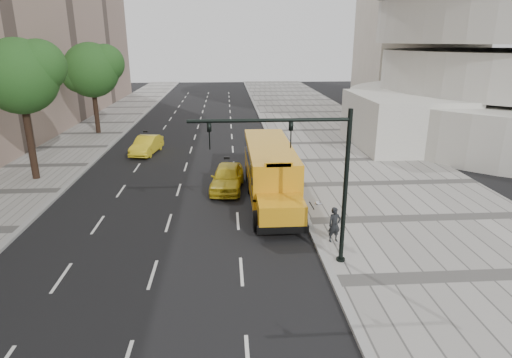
{
  "coord_description": "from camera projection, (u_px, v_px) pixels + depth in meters",
  "views": [
    {
      "loc": [
        2.04,
        -25.07,
        8.81
      ],
      "look_at": [
        3.5,
        -4.0,
        1.9
      ],
      "focal_mm": 30.0,
      "sensor_mm": 36.0,
      "label": 1
    }
  ],
  "objects": [
    {
      "name": "tree_c",
      "position": [
        92.0,
        70.0,
        39.95
      ],
      "size": [
        5.69,
        5.05,
        8.61
      ],
      "color": "black",
      "rests_on": "ground"
    },
    {
      "name": "school_bus",
      "position": [
        270.0,
        166.0,
        24.9
      ],
      "size": [
        2.96,
        11.56,
        3.19
      ],
      "color": "orange",
      "rests_on": "ground"
    },
    {
      "name": "curb_museum",
      "position": [
        291.0,
        186.0,
        26.75
      ],
      "size": [
        0.3,
        140.0,
        0.15
      ],
      "primitive_type": "cube",
      "color": "gray",
      "rests_on": "ground"
    },
    {
      "name": "taxi_near",
      "position": [
        227.0,
        177.0,
        26.15
      ],
      "size": [
        2.34,
        4.74,
        1.56
      ],
      "primitive_type": "imported",
      "rotation": [
        0.0,
        0.0,
        -0.11
      ],
      "color": "gold",
      "rests_on": "ground"
    },
    {
      "name": "traffic_signal",
      "position": [
        310.0,
        169.0,
        16.29
      ],
      "size": [
        6.18,
        0.36,
        6.4
      ],
      "color": "black",
      "rests_on": "ground"
    },
    {
      "name": "pedestrian",
      "position": [
        334.0,
        225.0,
        19.03
      ],
      "size": [
        0.66,
        0.5,
        1.61
      ],
      "primitive_type": "imported",
      "rotation": [
        0.0,
        0.0,
        0.21
      ],
      "color": "black",
      "rests_on": "sidewalk_museum"
    },
    {
      "name": "ground",
      "position": [
        195.0,
        189.0,
        26.38
      ],
      "size": [
        140.0,
        140.0,
        0.0
      ],
      "primitive_type": "plane",
      "color": "black",
      "rests_on": "ground"
    },
    {
      "name": "taxi_far",
      "position": [
        147.0,
        145.0,
        34.41
      ],
      "size": [
        2.21,
        4.52,
        1.43
      ],
      "primitive_type": "imported",
      "rotation": [
        0.0,
        0.0,
        -0.17
      ],
      "color": "gold",
      "rests_on": "ground"
    },
    {
      "name": "sidewalk_museum",
      "position": [
        385.0,
        184.0,
        27.14
      ],
      "size": [
        12.0,
        140.0,
        0.15
      ],
      "primitive_type": "cube",
      "color": "gray",
      "rests_on": "ground"
    },
    {
      "name": "curb_far",
      "position": [
        62.0,
        191.0,
        25.83
      ],
      "size": [
        0.3,
        140.0,
        0.15
      ],
      "primitive_type": "cube",
      "color": "gray",
      "rests_on": "ground"
    },
    {
      "name": "tree_b",
      "position": [
        21.0,
        76.0,
        26.0
      ],
      "size": [
        5.16,
        4.59,
        8.97
      ],
      "color": "black",
      "rests_on": "ground"
    },
    {
      "name": "sidewalk_far",
      "position": [
        11.0,
        192.0,
        25.63
      ],
      "size": [
        6.0,
        140.0,
        0.15
      ],
      "primitive_type": "cube",
      "color": "gray",
      "rests_on": "ground"
    }
  ]
}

